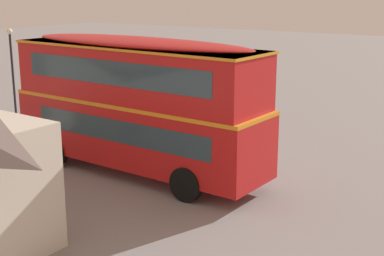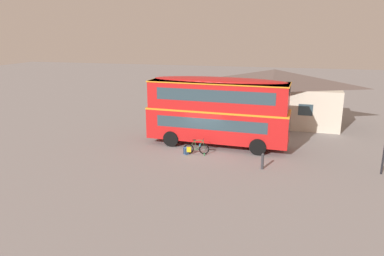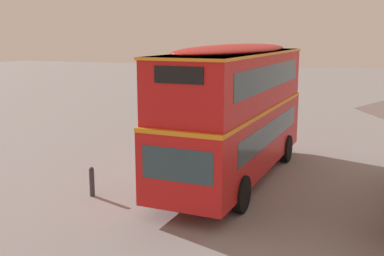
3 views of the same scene
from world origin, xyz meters
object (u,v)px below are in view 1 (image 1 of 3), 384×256
at_px(touring_bicycle, 196,152).
at_px(kerb_bollard, 131,125).
at_px(backpack_on_ground, 212,156).
at_px(double_decker_bus, 137,100).
at_px(water_bottle_green_metal, 185,155).
at_px(street_lamp, 12,64).

bearing_deg(touring_bicycle, kerb_bollard, -19.66).
height_order(touring_bicycle, kerb_bollard, touring_bicycle).
bearing_deg(backpack_on_ground, double_decker_bus, 56.10).
bearing_deg(kerb_bollard, backpack_on_ground, 164.18).
relative_size(water_bottle_green_metal, street_lamp, 0.05).
xyz_separation_m(double_decker_bus, water_bottle_green_metal, (-0.39, -2.40, -2.54)).
height_order(touring_bicycle, backpack_on_ground, touring_bicycle).
distance_m(water_bottle_green_metal, kerb_bollard, 4.07).
relative_size(double_decker_bus, kerb_bollard, 10.16).
relative_size(double_decker_bus, backpack_on_ground, 19.13).
bearing_deg(kerb_bollard, touring_bicycle, 160.34).
height_order(street_lamp, kerb_bollard, street_lamp).
distance_m(touring_bicycle, backpack_on_ground, 0.62).
distance_m(double_decker_bus, kerb_bollard, 5.54).
bearing_deg(kerb_bollard, double_decker_bus, 131.78).
bearing_deg(backpack_on_ground, street_lamp, -2.57).
height_order(water_bottle_green_metal, kerb_bollard, kerb_bollard).
relative_size(backpack_on_ground, water_bottle_green_metal, 2.24).
bearing_deg(water_bottle_green_metal, kerb_bollard, -20.36).
bearing_deg(street_lamp, water_bottle_green_metal, 177.18).
distance_m(street_lamp, kerb_bollard, 7.01).
bearing_deg(street_lamp, kerb_bollard, -172.20).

